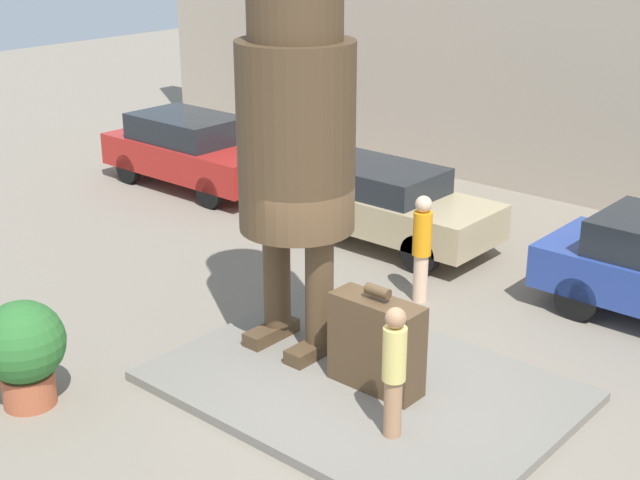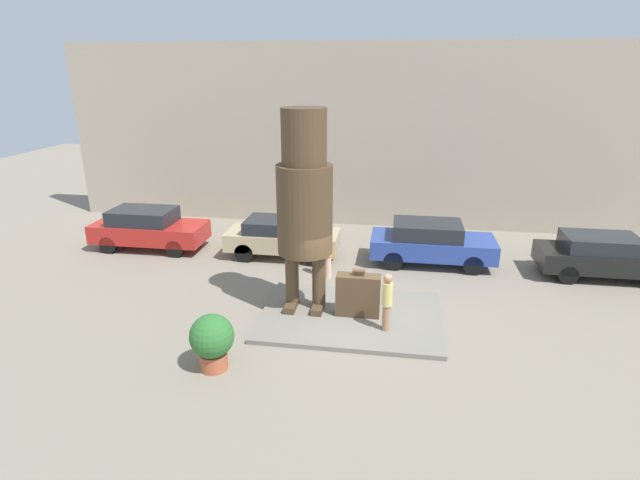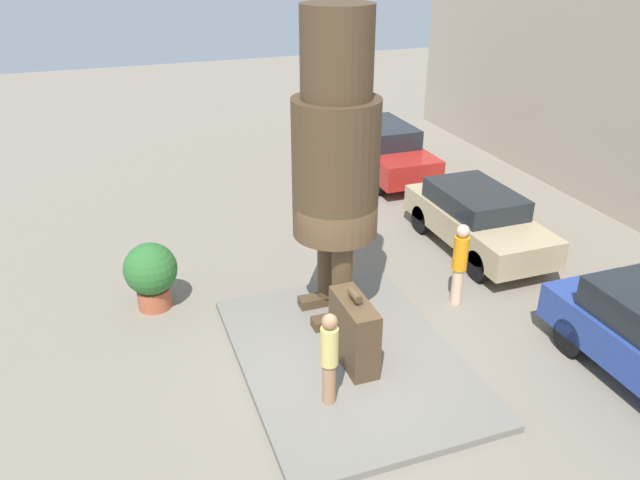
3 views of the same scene
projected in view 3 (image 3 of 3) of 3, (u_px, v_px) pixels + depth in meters
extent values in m
plane|color=gray|center=(348.00, 361.00, 11.20)|extent=(60.00, 60.00, 0.00)
cube|color=slate|center=(348.00, 358.00, 11.17)|extent=(5.17, 3.74, 0.13)
cube|color=#4C3823|center=(321.00, 300.00, 12.63)|extent=(0.31, 0.89, 0.20)
cube|color=#4C3823|center=(335.00, 320.00, 11.96)|extent=(0.31, 0.89, 0.20)
cylinder|color=#4C3823|center=(327.00, 260.00, 12.28)|extent=(0.39, 0.39, 1.57)
cylinder|color=#4C3823|center=(342.00, 279.00, 11.61)|extent=(0.39, 0.39, 1.57)
cylinder|color=#4C3823|center=(336.00, 169.00, 11.05)|extent=(1.57, 1.57, 2.52)
cylinder|color=#4C3823|center=(337.00, 52.00, 10.16)|extent=(1.23, 1.23, 1.51)
cube|color=#4C3823|center=(354.00, 332.00, 10.71)|extent=(1.25, 0.46, 1.23)
cylinder|color=#4C3823|center=(355.00, 295.00, 10.38)|extent=(0.34, 0.14, 0.14)
cylinder|color=#A87A56|center=(329.00, 383.00, 9.88)|extent=(0.21, 0.21, 0.74)
cylinder|color=#DBC66B|center=(329.00, 346.00, 9.57)|extent=(0.28, 0.28, 0.66)
sphere|color=#A87A56|center=(330.00, 322.00, 9.37)|extent=(0.25, 0.25, 0.25)
cube|color=#B2231E|center=(384.00, 154.00, 19.47)|extent=(4.42, 1.79, 0.71)
cube|color=#1E2328|center=(381.00, 133.00, 19.37)|extent=(2.43, 1.61, 0.57)
cylinder|color=black|center=(427.00, 176.00, 18.72)|extent=(0.68, 0.18, 0.68)
cylinder|color=black|center=(378.00, 183.00, 18.23)|extent=(0.68, 0.18, 0.68)
cylinder|color=black|center=(388.00, 150.00, 21.03)|extent=(0.68, 0.18, 0.68)
cylinder|color=black|center=(343.00, 155.00, 20.54)|extent=(0.68, 0.18, 0.68)
cube|color=tan|center=(478.00, 224.00, 14.86)|extent=(4.24, 1.74, 0.65)
cube|color=#1E2328|center=(475.00, 199.00, 14.79)|extent=(2.33, 1.57, 0.47)
cylinder|color=black|center=(538.00, 255.00, 14.13)|extent=(0.71, 0.18, 0.71)
cylinder|color=black|center=(478.00, 266.00, 13.66)|extent=(0.71, 0.18, 0.71)
cylinder|color=black|center=(474.00, 211.00, 16.35)|extent=(0.71, 0.18, 0.71)
cylinder|color=black|center=(421.00, 219.00, 15.87)|extent=(0.71, 0.18, 0.71)
cylinder|color=black|center=(570.00, 337.00, 11.25)|extent=(0.70, 0.18, 0.70)
cylinder|color=#AD5638|center=(154.00, 298.00, 12.73)|extent=(0.67, 0.67, 0.43)
sphere|color=#2D6B2D|center=(150.00, 269.00, 12.44)|extent=(1.07, 1.07, 1.07)
cylinder|color=beige|center=(457.00, 286.00, 12.79)|extent=(0.23, 0.23, 0.80)
cylinder|color=orange|center=(461.00, 253.00, 12.46)|extent=(0.30, 0.30, 0.71)
sphere|color=beige|center=(463.00, 231.00, 12.24)|extent=(0.27, 0.27, 0.27)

